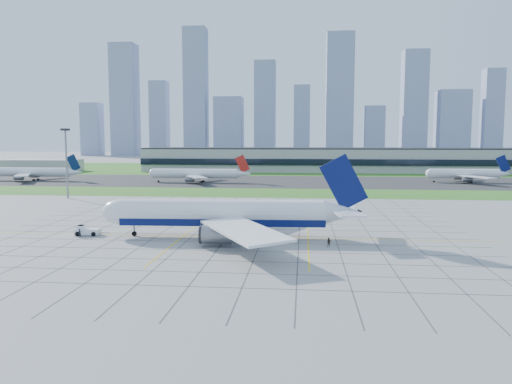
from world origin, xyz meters
TOP-DOWN VIEW (x-y plane):
  - ground at (0.00, 0.00)m, footprint 1400.00×1400.00m
  - grass_median at (0.00, 90.00)m, footprint 700.00×35.00m
  - asphalt_taxiway at (0.00, 145.00)m, footprint 700.00×75.00m
  - grass_far at (0.00, 255.00)m, footprint 700.00×145.00m
  - apron_markings at (0.43, 11.09)m, footprint 120.00×130.00m
  - terminal at (40.00, 229.87)m, footprint 260.00×43.00m
  - service_block at (-160.00, 210.00)m, footprint 50.00×25.00m
  - light_mast at (-70.00, 65.00)m, footprint 2.50×2.50m
  - city_skyline at (-8.71, 520.00)m, footprint 523.00×32.40m
  - airliner at (-0.53, -2.32)m, footprint 59.30×60.03m
  - pushback_tug at (-32.22, -3.22)m, footprint 8.19×3.04m
  - crew_near at (-32.65, -5.68)m, footprint 0.75×0.83m
  - crew_far at (22.15, -10.33)m, footprint 1.13×1.02m
  - distant_jet_0 at (-126.11, 137.63)m, footprint 50.39×42.66m
  - distant_jet_1 at (-36.70, 135.07)m, footprint 48.95×42.66m
  - distant_jet_2 at (97.66, 146.98)m, footprint 38.66×42.66m

SIDE VIEW (x-z plane):
  - ground at x=0.00m, z-range 0.00..0.00m
  - apron_markings at x=0.43m, z-range 0.00..0.03m
  - grass_median at x=0.00m, z-range 0.00..0.04m
  - grass_far at x=0.00m, z-range 0.00..0.04m
  - asphalt_taxiway at x=0.00m, z-range 0.01..0.05m
  - crew_far at x=22.15m, z-range 0.00..1.89m
  - crew_near at x=-32.65m, z-range 0.00..1.91m
  - pushback_tug at x=-32.22m, z-range -0.13..2.14m
  - service_block at x=-160.00m, z-range 0.00..8.00m
  - distant_jet_2 at x=97.66m, z-range -2.55..11.52m
  - distant_jet_1 at x=-36.70m, z-range -2.55..11.53m
  - distant_jet_0 at x=-126.11m, z-range -2.55..11.53m
  - airliner at x=-0.53m, z-range -4.23..14.43m
  - terminal at x=40.00m, z-range -0.01..15.79m
  - light_mast at x=-70.00m, z-range 3.38..28.98m
  - city_skyline at x=-8.71m, z-range -20.91..139.09m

